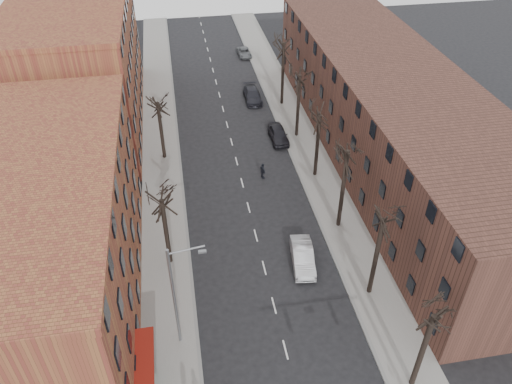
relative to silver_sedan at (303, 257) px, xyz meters
name	(u,v)px	position (x,y,z in m)	size (l,w,h in m)	color
sidewalk_left	(161,153)	(-11.21, 19.06, -0.72)	(4.00, 90.00, 0.15)	gray
sidewalk_right	(302,139)	(4.79, 19.06, -0.72)	(4.00, 90.00, 0.15)	gray
building_left_near	(41,247)	(-19.21, -0.94, 5.21)	(12.00, 26.00, 12.00)	brown
building_left_far	(81,65)	(-19.21, 28.06, 6.21)	(12.00, 28.00, 14.00)	brown
building_right	(392,116)	(12.79, 14.06, 4.21)	(12.00, 50.00, 10.00)	#522F26
tree_right_a	(411,384)	(4.39, -11.94, -0.79)	(5.20, 5.20, 10.00)	black
tree_right_b	(369,292)	(4.39, -3.94, -0.79)	(5.20, 5.20, 10.80)	black
tree_right_c	(338,226)	(4.39, 4.06, -0.79)	(5.20, 5.20, 11.60)	black
tree_right_d	(315,175)	(4.39, 12.06, -0.79)	(5.20, 5.20, 10.00)	black
tree_right_e	(296,136)	(4.39, 20.06, -0.79)	(5.20, 5.20, 10.80)	black
tree_right_f	(282,104)	(4.39, 28.06, -0.79)	(5.20, 5.20, 11.60)	black
tree_left_a	(171,262)	(-10.81, 2.06, -0.79)	(5.20, 5.20, 9.50)	black
tree_left_b	(165,158)	(-10.81, 18.06, -0.79)	(5.20, 5.20, 9.50)	black
streetlight	(176,294)	(-10.24, -5.94, 4.22)	(2.45, 0.22, 9.03)	slate
silver_sedan	(303,257)	(0.00, 0.00, 0.00)	(1.68, 4.81, 1.59)	silver
parked_car_near	(278,134)	(2.09, 19.47, 0.00)	(1.87, 4.66, 1.59)	black
parked_car_mid	(252,95)	(0.85, 29.74, -0.06)	(2.06, 5.07, 1.47)	black
parked_car_far	(244,52)	(2.09, 44.47, -0.23)	(1.86, 4.04, 1.12)	slate
pedestrian_crossing	(263,171)	(-1.02, 12.54, 0.08)	(1.03, 0.43, 1.75)	black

